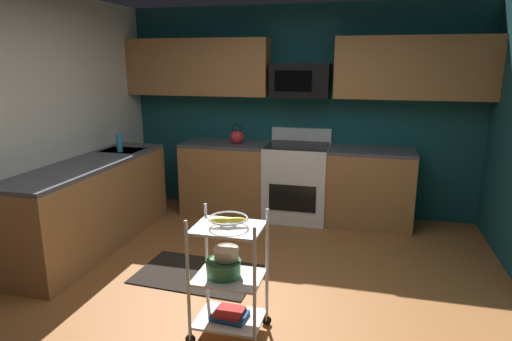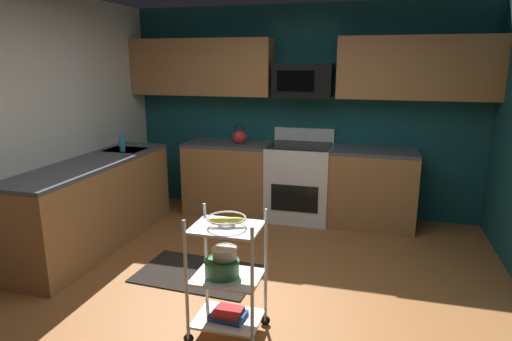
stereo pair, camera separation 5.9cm
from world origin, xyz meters
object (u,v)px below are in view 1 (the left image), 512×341
object	(u,v)px
fruit_bowl	(228,220)
mixing_bowl_small	(226,253)
microwave	(301,80)
mixing_bowl_large	(224,268)
kettle	(237,137)
oven_range	(297,181)
dish_soap_bottle	(119,143)
rolling_cart	(229,277)
book_stack	(230,314)

from	to	relation	value
fruit_bowl	mixing_bowl_small	distance (m)	0.26
microwave	mixing_bowl_large	size ratio (longest dim) A/B	2.78
mixing_bowl_small	kettle	world-z (taller)	kettle
oven_range	dish_soap_bottle	distance (m)	2.16
rolling_cart	kettle	world-z (taller)	kettle
microwave	mixing_bowl_large	world-z (taller)	microwave
mixing_bowl_small	book_stack	world-z (taller)	mixing_bowl_small
kettle	rolling_cart	bearing A→B (deg)	-74.50
rolling_cart	mixing_bowl_large	world-z (taller)	rolling_cart
mixing_bowl_large	mixing_bowl_small	bearing A→B (deg)	65.16
book_stack	fruit_bowl	bearing A→B (deg)	-86.42
microwave	mixing_bowl_small	xyz separation A→B (m)	(-0.09, -2.63, -1.08)
microwave	mixing_bowl_small	size ratio (longest dim) A/B	3.85
fruit_bowl	mixing_bowl_small	xyz separation A→B (m)	(-0.03, 0.03, -0.26)
mixing_bowl_large	book_stack	xyz separation A→B (m)	(0.04, 0.00, -0.36)
microwave	kettle	distance (m)	1.05
oven_range	mixing_bowl_small	world-z (taller)	oven_range
rolling_cart	dish_soap_bottle	xyz separation A→B (m)	(-1.84, 1.70, 0.57)
fruit_bowl	dish_soap_bottle	xyz separation A→B (m)	(-1.84, 1.70, 0.14)
fruit_bowl	book_stack	bearing A→B (deg)	93.58
oven_range	book_stack	bearing A→B (deg)	-91.46
book_stack	mixing_bowl_small	bearing A→B (deg)	134.15
microwave	fruit_bowl	world-z (taller)	microwave
microwave	book_stack	bearing A→B (deg)	-91.39
oven_range	microwave	bearing A→B (deg)	90.26
oven_range	kettle	xyz separation A→B (m)	(-0.77, -0.00, 0.52)
mixing_bowl_small	kettle	size ratio (longest dim) A/B	0.69
fruit_bowl	dish_soap_bottle	distance (m)	2.51
dish_soap_bottle	mixing_bowl_large	bearing A→B (deg)	-43.26
microwave	mixing_bowl_small	bearing A→B (deg)	-91.98
fruit_bowl	book_stack	world-z (taller)	fruit_bowl
fruit_bowl	mixing_bowl_large	bearing A→B (deg)	-180.00
mixing_bowl_large	dish_soap_bottle	xyz separation A→B (m)	(-1.81, 1.70, 0.50)
fruit_bowl	mixing_bowl_large	xyz separation A→B (m)	(-0.04, -0.00, -0.36)
mixing_bowl_large	kettle	xyz separation A→B (m)	(-0.67, 2.55, 0.48)
rolling_cart	oven_range	bearing A→B (deg)	88.54
rolling_cart	fruit_bowl	size ratio (longest dim) A/B	3.36
microwave	book_stack	world-z (taller)	microwave
oven_range	mixing_bowl_large	world-z (taller)	oven_range
oven_range	mixing_bowl_large	bearing A→B (deg)	-92.34
mixing_bowl_large	mixing_bowl_small	size ratio (longest dim) A/B	1.38
book_stack	dish_soap_bottle	xyz separation A→B (m)	(-1.84, 1.70, 0.86)
mixing_bowl_small	dish_soap_bottle	size ratio (longest dim) A/B	0.91
mixing_bowl_large	mixing_bowl_small	distance (m)	0.10
fruit_bowl	mixing_bowl_large	size ratio (longest dim) A/B	1.08
microwave	mixing_bowl_large	xyz separation A→B (m)	(-0.10, -2.66, -1.18)
rolling_cart	fruit_bowl	xyz separation A→B (m)	(0.00, 0.00, 0.43)
mixing_bowl_large	rolling_cart	bearing A→B (deg)	0.00
microwave	fruit_bowl	distance (m)	2.79
fruit_bowl	mixing_bowl_large	world-z (taller)	fruit_bowl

